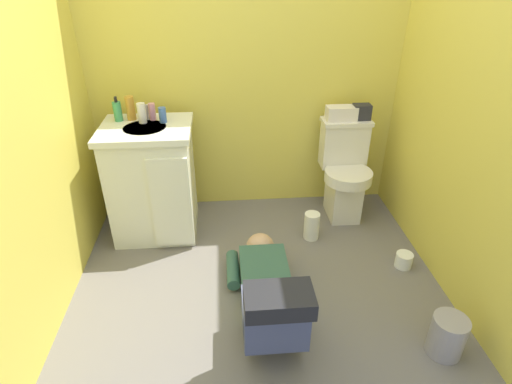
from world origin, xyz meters
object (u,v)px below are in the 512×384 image
object	(u,v)px
bottle_amber	(130,108)
bottle_blue	(163,115)
trash_can	(447,336)
toilet_paper_roll	(404,260)
bottle_white	(142,113)
soap_dispenser	(118,111)
paper_towel_roll	(312,226)
toilet	(344,171)
person_plumber	(268,292)
toiletry_bag	(362,112)
faucet	(147,112)
tissue_box	(341,113)
vanity_cabinet	(153,180)
bottle_pink	(152,112)

from	to	relation	value
bottle_amber	bottle_blue	xyz separation A→B (m)	(0.22, -0.07, -0.03)
trash_can	toilet_paper_roll	size ratio (longest dim) A/B	2.08
bottle_blue	bottle_white	bearing A→B (deg)	177.53
soap_dispenser	paper_towel_roll	size ratio (longest dim) A/B	0.81
toilet	paper_towel_roll	size ratio (longest dim) A/B	3.66
person_plumber	toiletry_bag	world-z (taller)	toiletry_bag
faucet	bottle_amber	world-z (taller)	bottle_amber
bottle_blue	bottle_amber	bearing A→B (deg)	161.55
faucet	person_plumber	world-z (taller)	faucet
toilet	faucet	xyz separation A→B (m)	(-1.42, 0.03, 0.50)
paper_towel_roll	tissue_box	bearing A→B (deg)	58.12
toilet	vanity_cabinet	size ratio (longest dim) A/B	0.91
trash_can	soap_dispenser	bearing A→B (deg)	142.68
vanity_cabinet	paper_towel_roll	bearing A→B (deg)	-10.24
trash_can	toilet	bearing A→B (deg)	97.80
toilet	toilet_paper_roll	size ratio (longest dim) A/B	6.82
bottle_white	toilet	bearing A→B (deg)	1.65
faucet	bottle_white	size ratio (longest dim) A/B	0.75
bottle_white	bottle_amber	bearing A→B (deg)	141.21
toilet	trash_can	size ratio (longest dim) A/B	3.28
toilet	trash_can	xyz separation A→B (m)	(0.19, -1.36, -0.25)
vanity_cabinet	toilet_paper_roll	bearing A→B (deg)	-18.88
soap_dispenser	trash_can	size ratio (longest dim) A/B	0.73
toiletry_bag	soap_dispenser	world-z (taller)	soap_dispenser
toiletry_bag	bottle_amber	size ratio (longest dim) A/B	0.77
bottle_blue	vanity_cabinet	bearing A→B (deg)	-147.34
tissue_box	bottle_amber	bearing A→B (deg)	-177.50
toilet	toiletry_bag	bearing A→B (deg)	40.77
toilet	soap_dispenser	distance (m)	1.69
faucet	vanity_cabinet	bearing A→B (deg)	-88.69
bottle_blue	paper_towel_roll	xyz separation A→B (m)	(1.01, -0.27, -0.77)
soap_dispenser	bottle_pink	xyz separation A→B (m)	(0.23, -0.00, -0.01)
bottle_pink	paper_towel_roll	bearing A→B (deg)	-16.77
person_plumber	soap_dispenser	world-z (taller)	soap_dispenser
faucet	paper_towel_roll	size ratio (longest dim) A/B	0.49
bottle_amber	bottle_white	distance (m)	0.11
toiletry_bag	paper_towel_roll	bearing A→B (deg)	-134.65
tissue_box	bottle_blue	xyz separation A→B (m)	(-1.26, -0.14, 0.07)
bottle_amber	toilet_paper_roll	distance (m)	2.09
bottle_white	tissue_box	bearing A→B (deg)	5.40
toiletry_bag	bottle_white	size ratio (longest dim) A/B	0.94
bottle_amber	toiletry_bag	bearing A→B (deg)	2.27
bottle_pink	toilet_paper_roll	size ratio (longest dim) A/B	1.05
bottle_blue	toiletry_bag	bearing A→B (deg)	5.58
bottle_pink	faucet	bearing A→B (deg)	150.45
bottle_amber	bottle_blue	world-z (taller)	bottle_amber
tissue_box	paper_towel_roll	bearing A→B (deg)	-121.88
toiletry_bag	soap_dispenser	distance (m)	1.72
bottle_amber	trash_can	bearing A→B (deg)	-39.00
tissue_box	toiletry_bag	distance (m)	0.15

